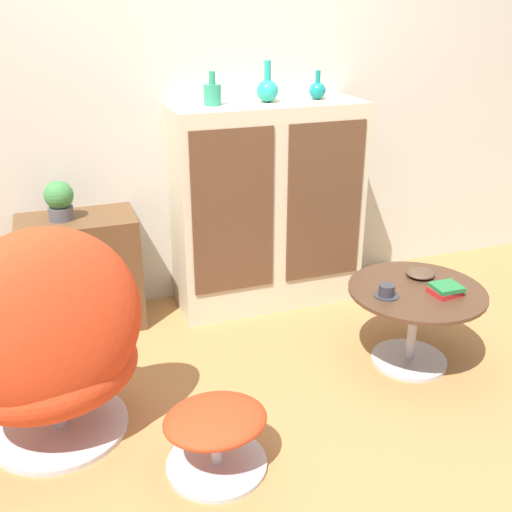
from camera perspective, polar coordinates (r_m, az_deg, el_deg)
The scene contains 14 objects.
ground_plane at distance 2.65m, azimuth 3.50°, elevation -15.95°, with size 12.00×12.00×0.00m, color #A87542.
wall_back at distance 3.42m, azimuth -5.50°, elevation 16.85°, with size 6.40×0.06×2.60m.
sideboard at distance 3.44m, azimuth 1.02°, elevation 4.76°, with size 1.06×0.43×1.17m.
tv_console at distance 3.37m, azimuth -16.25°, elevation -1.56°, with size 0.61×0.37×0.63m.
egg_chair at distance 2.47m, azimuth -19.02°, elevation -8.19°, with size 0.80×0.75×0.96m.
ottoman at distance 2.37m, azimuth -3.87°, elevation -16.16°, with size 0.40×0.39×0.27m.
coffee_table at distance 3.01m, azimuth 14.86°, elevation -5.06°, with size 0.65×0.65×0.41m.
vase_leftmost at distance 3.20m, azimuth -4.17°, elevation 15.17°, with size 0.09×0.09×0.17m.
vase_inner_left at distance 3.29m, azimuth 1.10°, elevation 15.57°, with size 0.12×0.12×0.21m.
vase_inner_right at distance 3.41m, azimuth 5.87°, elevation 15.45°, with size 0.09×0.09×0.15m.
potted_plant at distance 3.22m, azimuth -18.22°, elevation 5.11°, with size 0.15×0.15×0.20m.
teacup at distance 2.84m, azimuth 12.32°, elevation -3.33°, with size 0.12×0.12×0.06m.
book_stack at distance 2.93m, azimuth 17.62°, elevation -3.06°, with size 0.14×0.13×0.05m.
bowl at distance 3.08m, azimuth 15.39°, elevation -1.59°, with size 0.14×0.14×0.04m.
Camera 1 is at (-0.83, -1.88, 1.68)m, focal length 42.00 mm.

